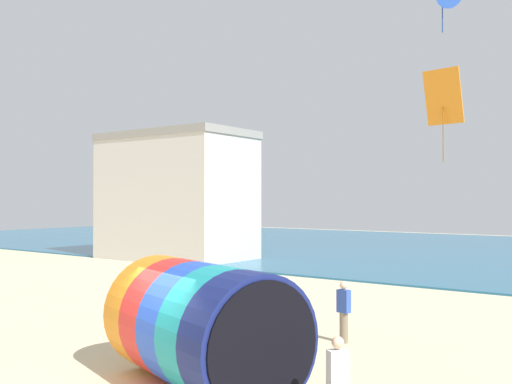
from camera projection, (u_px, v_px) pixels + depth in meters
name	position (u px, v px, depth m)	size (l,w,h in m)	color
giant_inflatable_tube	(202.00, 326.00, 12.25)	(5.09, 3.95, 2.70)	orange
kite_handler	(338.00, 383.00, 10.01)	(0.39, 0.42, 1.66)	#726651
kite_orange_diamond	(443.00, 98.00, 16.37)	(1.14, 0.55, 2.67)	orange
bystander_near_water	(344.00, 311.00, 16.16)	(0.39, 0.28, 1.75)	#726651
promenade_building	(176.00, 196.00, 38.84)	(10.36, 5.93, 8.61)	beige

